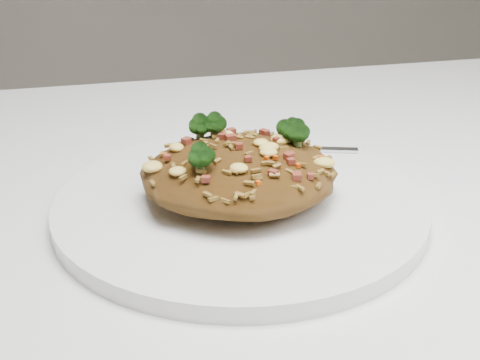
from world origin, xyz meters
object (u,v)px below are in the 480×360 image
Objects in this scene: plate at (240,205)px; fried_rice at (241,164)px; fork at (280,148)px; dining_table at (331,298)px.

plate is 0.04m from fried_rice.
fried_rice is (0.00, 0.00, 0.04)m from plate.
fork is (0.06, 0.09, 0.01)m from plate.
fork reaches higher than plate.
fried_rice reaches higher than plate.
dining_table is at bearing -6.52° from plate.
plate reaches higher than dining_table.
fried_rice is (-0.08, 0.01, 0.13)m from dining_table.
fork is (-0.02, 0.10, 0.11)m from dining_table.
fried_rice reaches higher than dining_table.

